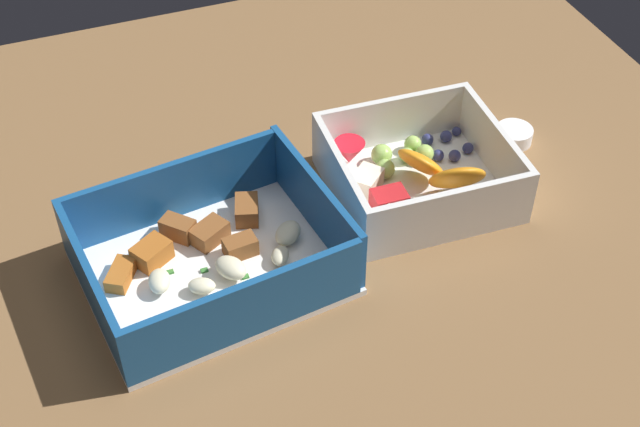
% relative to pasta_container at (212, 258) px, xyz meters
% --- Properties ---
extents(table_surface, '(0.80, 0.80, 0.02)m').
position_rel_pasta_container_xyz_m(table_surface, '(0.11, 0.02, -0.03)').
color(table_surface, brown).
rests_on(table_surface, ground).
extents(pasta_container, '(0.22, 0.18, 0.06)m').
position_rel_pasta_container_xyz_m(pasta_container, '(0.00, 0.00, 0.00)').
color(pasta_container, white).
rests_on(pasta_container, table_surface).
extents(fruit_bowl, '(0.16, 0.15, 0.06)m').
position_rel_pasta_container_xyz_m(fruit_bowl, '(0.20, 0.03, 0.00)').
color(fruit_bowl, white).
rests_on(fruit_bowl, table_surface).
extents(paper_cup_liner, '(0.04, 0.04, 0.01)m').
position_rel_pasta_container_xyz_m(paper_cup_liner, '(0.32, 0.07, -0.01)').
color(paper_cup_liner, white).
rests_on(paper_cup_liner, table_surface).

